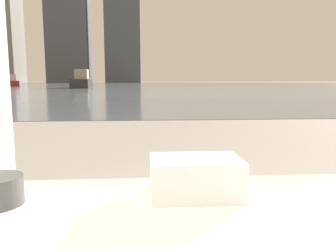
# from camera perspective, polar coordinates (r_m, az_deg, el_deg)

# --- Properties ---
(towel_stack) EXTENTS (0.28, 0.18, 0.12)m
(towel_stack) POSITION_cam_1_polar(r_m,az_deg,el_deg) (1.04, 4.81, -8.82)
(towel_stack) COLOR white
(towel_stack) RESTS_ON bathtub
(harbor_water) EXTENTS (180.00, 110.00, 0.01)m
(harbor_water) POSITION_cam_1_polar(r_m,az_deg,el_deg) (62.12, -3.97, 7.20)
(harbor_water) COLOR slate
(harbor_water) RESTS_ON ground_plane
(harbor_boat_0) EXTENTS (3.41, 4.58, 1.65)m
(harbor_boat_0) POSITION_cam_1_polar(r_m,az_deg,el_deg) (51.18, -25.66, 6.92)
(harbor_boat_0) COLOR maroon
(harbor_boat_0) RESTS_ON harbor_water
(harbor_boat_1) EXTENTS (2.16, 5.52, 2.03)m
(harbor_boat_1) POSITION_cam_1_polar(r_m,az_deg,el_deg) (37.72, -14.76, 7.53)
(harbor_boat_1) COLOR #2D2D33
(harbor_boat_1) RESTS_ON harbor_water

